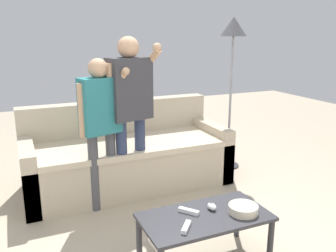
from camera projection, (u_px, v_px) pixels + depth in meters
name	position (u px, v px, depth m)	size (l,w,h in m)	color
ground_plane	(168.00, 250.00, 2.82)	(12.00, 12.00, 0.00)	tan
couch	(126.00, 157.00, 3.98)	(2.18, 0.92, 0.89)	#B7A88E
coffee_table	(205.00, 222.00, 2.58)	(0.92, 0.48, 0.39)	#2D2D33
snack_bowl	(243.00, 209.00, 2.59)	(0.21, 0.21, 0.06)	beige
game_remote_nunchuk	(212.00, 206.00, 2.64)	(0.06, 0.09, 0.05)	white
floor_lamp	(233.00, 41.00, 4.19)	(0.31, 0.31, 1.83)	#2D2D33
player_center	(130.00, 101.00, 3.41)	(0.51, 0.32, 1.62)	#2D3856
player_left	(100.00, 117.00, 3.29)	(0.46, 0.30, 1.43)	#47474C
game_remote_wand_near	(189.00, 211.00, 2.59)	(0.12, 0.15, 0.03)	white
game_remote_wand_far	(186.00, 227.00, 2.38)	(0.12, 0.13, 0.03)	white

